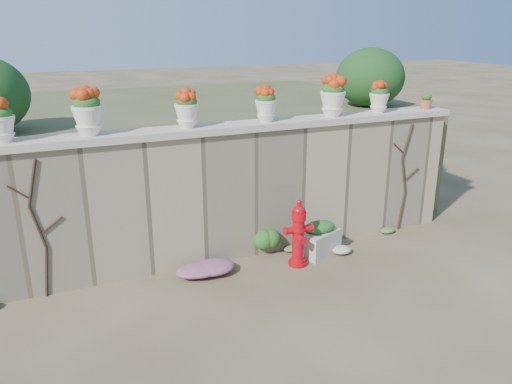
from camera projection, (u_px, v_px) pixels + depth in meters
name	position (u px, v px, depth m)	size (l,w,h in m)	color
ground	(277.00, 310.00, 6.40)	(80.00, 80.00, 0.00)	#4E4027
stone_wall	(227.00, 196.00, 7.65)	(8.00, 0.40, 2.00)	#9B8C67
wall_cap	(225.00, 128.00, 7.32)	(8.10, 0.52, 0.10)	beige
raised_fill	(173.00, 151.00, 10.44)	(9.00, 6.00, 2.00)	#384C23
back_shrub_right	(370.00, 77.00, 9.51)	(1.30, 1.30, 1.10)	#143814
vine_left	(39.00, 228.00, 6.44)	(0.60, 0.04, 1.91)	black
vine_right	(404.00, 176.00, 8.70)	(0.60, 0.04, 1.91)	black
fire_hydrant	(298.00, 233.00, 7.48)	(0.45, 0.32, 1.04)	#B80710
planter_box	(319.00, 239.00, 7.93)	(0.77, 0.61, 0.56)	beige
green_shrub	(269.00, 238.00, 7.88)	(0.62, 0.55, 0.59)	#1E5119
magenta_clump	(202.00, 269.00, 7.23)	(0.89, 0.59, 0.24)	#BA259A
white_flowers	(335.00, 249.00, 7.98)	(0.46, 0.37, 0.17)	white
urn_pot_0	(1.00, 121.00, 6.11)	(0.34, 0.34, 0.53)	silver
urn_pot_1	(87.00, 112.00, 6.48)	(0.40, 0.40, 0.63)	silver
urn_pot_2	(187.00, 109.00, 7.01)	(0.35, 0.35, 0.54)	silver
urn_pot_3	(266.00, 104.00, 7.48)	(0.33, 0.33, 0.52)	silver
urn_pot_4	(333.00, 97.00, 7.91)	(0.40, 0.40, 0.63)	silver
urn_pot_5	(379.00, 97.00, 8.27)	(0.33, 0.33, 0.51)	silver
terracotta_pot	(426.00, 102.00, 8.70)	(0.22, 0.22, 0.26)	#B95638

